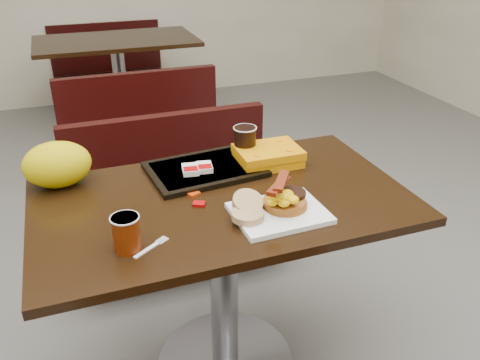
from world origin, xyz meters
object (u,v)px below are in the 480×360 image
object	(u,v)px
bench_far_n	(110,67)
coffee_cup_far	(245,142)
tray	(205,169)
hashbrown_sleeve_left	(190,170)
bench_near_n	(178,201)
hashbrown_sleeve_right	(204,167)
table_near	(224,289)
bench_far_s	(136,118)
clamshell	(268,156)
platter	(279,213)
fork	(146,250)
coffee_cup_near	(126,234)
knife	(300,201)
table_far	(121,87)
paper_bag	(57,164)
pancake_stack	(285,202)

from	to	relation	value
bench_far_n	coffee_cup_far	world-z (taller)	coffee_cup_far
tray	hashbrown_sleeve_left	xyz separation A→B (m)	(-0.06, -0.02, 0.02)
bench_far_n	bench_near_n	bearing A→B (deg)	-90.00
bench_near_n	hashbrown_sleeve_right	bearing A→B (deg)	-90.79
table_near	bench_far_s	size ratio (longest dim) A/B	1.20
tray	clamshell	bearing A→B (deg)	-8.79
table_near	platter	xyz separation A→B (m)	(0.13, -0.16, 0.38)
hashbrown_sleeve_left	fork	bearing A→B (deg)	-111.90
bench_far_n	coffee_cup_near	bearing A→B (deg)	-95.43
platter	hashbrown_sleeve_right	world-z (taller)	hashbrown_sleeve_right
tray	knife	bearing A→B (deg)	-59.87
coffee_cup_near	platter	bearing A→B (deg)	2.74
table_far	tray	bearing A→B (deg)	-89.99
paper_bag	clamshell	bearing A→B (deg)	-6.45
pancake_stack	knife	world-z (taller)	pancake_stack
pancake_stack	coffee_cup_near	size ratio (longest dim) A/B	1.31
coffee_cup_near	coffee_cup_far	xyz separation A→B (m)	(0.50, 0.43, 0.02)
knife	tray	distance (m)	0.38
platter	clamshell	world-z (taller)	clamshell
pancake_stack	table_far	bearing A→B (deg)	93.23
table_near	bench_near_n	distance (m)	0.70
knife	hashbrown_sleeve_left	bearing A→B (deg)	-158.53
clamshell	bench_far_s	bearing A→B (deg)	98.38
coffee_cup_near	hashbrown_sleeve_left	bearing A→B (deg)	53.17
hashbrown_sleeve_right	coffee_cup_far	world-z (taller)	coffee_cup_far
table_far	clamshell	bearing A→B (deg)	-84.39
table_near	hashbrown_sleeve_left	bearing A→B (deg)	108.28
fork	hashbrown_sleeve_right	distance (m)	0.48
platter	knife	distance (m)	0.11
hashbrown_sleeve_left	coffee_cup_near	bearing A→B (deg)	-118.30
platter	paper_bag	distance (m)	0.76
table_far	tray	distance (m)	2.43
bench_far_s	knife	distance (m)	2.06
platter	hashbrown_sleeve_left	size ratio (longest dim) A/B	3.73
paper_bag	table_near	bearing A→B (deg)	-28.76
tray	hashbrown_sleeve_right	size ratio (longest dim) A/B	5.56
coffee_cup_near	fork	distance (m)	0.07
knife	coffee_cup_far	bearing A→B (deg)	165.83
table_far	pancake_stack	xyz separation A→B (m)	(0.15, -2.75, 0.41)
pancake_stack	paper_bag	bearing A→B (deg)	147.28
platter	fork	world-z (taller)	platter
knife	coffee_cup_far	xyz separation A→B (m)	(-0.05, 0.36, 0.07)
fork	tray	bearing A→B (deg)	21.44
bench_near_n	coffee_cup_far	distance (m)	0.67
bench_far_s	clamshell	xyz separation A→B (m)	(0.24, -1.71, 0.42)
bench_far_n	knife	bearing A→B (deg)	-86.26
coffee_cup_near	table_far	bearing A→B (deg)	83.22
platter	coffee_cup_far	size ratio (longest dim) A/B	2.48
table_near	coffee_cup_near	size ratio (longest dim) A/B	11.63
pancake_stack	clamshell	world-z (taller)	clamshell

